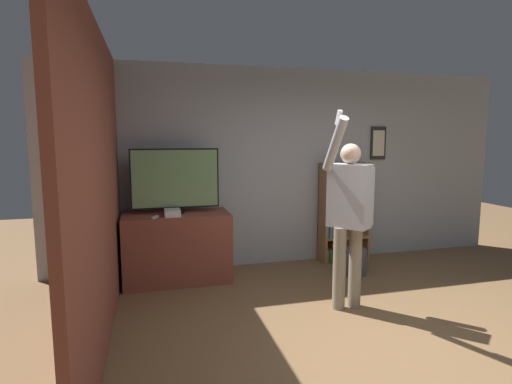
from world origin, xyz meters
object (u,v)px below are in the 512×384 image
waste_bin (353,261)px  game_console (172,213)px  person (349,211)px  bookshelf (340,212)px  television (175,180)px

waste_bin → game_console: bearing=175.3°
game_console → waste_bin: bearing=-4.7°
person → waste_bin: size_ratio=5.70×
bookshelf → waste_bin: 0.79m
game_console → waste_bin: game_console is taller
game_console → bookshelf: bearing=9.1°
television → game_console: bearing=-106.1°
television → waste_bin: 2.50m
television → waste_bin: bearing=-9.6°
game_console → person: size_ratio=0.12×
television → game_console: (-0.05, -0.19, -0.37)m
game_console → waste_bin: (2.28, -0.19, -0.72)m
television → bookshelf: television is taller
game_console → waste_bin: size_ratio=0.68×
bookshelf → waste_bin: (-0.09, -0.57, -0.55)m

